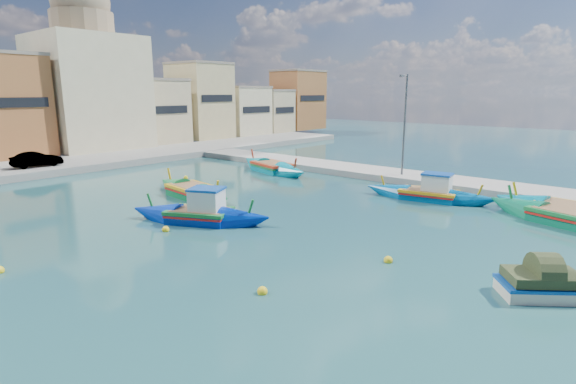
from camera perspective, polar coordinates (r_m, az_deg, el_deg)
ground at (r=18.30m, az=6.20°, el=-9.06°), size 160.00×160.00×0.00m
east_quay at (r=34.10m, az=23.63°, el=0.58°), size 4.00×70.00×0.50m
north_quay at (r=44.32m, az=-30.31°, el=2.53°), size 80.00×8.00×0.60m
north_townhouses at (r=53.14m, az=-26.74°, el=9.42°), size 83.20×7.87×10.19m
church_block at (r=55.10m, az=-24.12°, el=13.29°), size 10.00×10.00×19.10m
quay_street_lamp at (r=35.24m, az=14.53°, el=8.31°), size 1.18×0.16×8.00m
luzzu_turquoise_cabin at (r=29.91m, az=17.46°, el=-0.35°), size 3.32×8.63×2.71m
luzzu_blue_cabin at (r=24.14m, az=-11.09°, el=-2.97°), size 5.33×8.06×2.84m
luzzu_cyan_mid at (r=38.74m, az=-1.99°, el=3.04°), size 4.54×9.68×2.79m
luzzu_green at (r=30.17m, az=-12.09°, el=-0.03°), size 3.01×8.44×2.60m
luzzu_blue_south at (r=27.34m, az=32.28°, el=-3.03°), size 4.62×9.60×2.71m
luzzu_cyan_south at (r=29.09m, az=32.19°, el=-2.19°), size 3.20×8.62×2.62m
tender_near at (r=17.54m, az=29.57°, el=-10.25°), size 2.82×3.04×1.34m
mooring_buoys at (r=23.21m, az=-4.30°, el=-4.09°), size 25.36×21.16×0.36m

